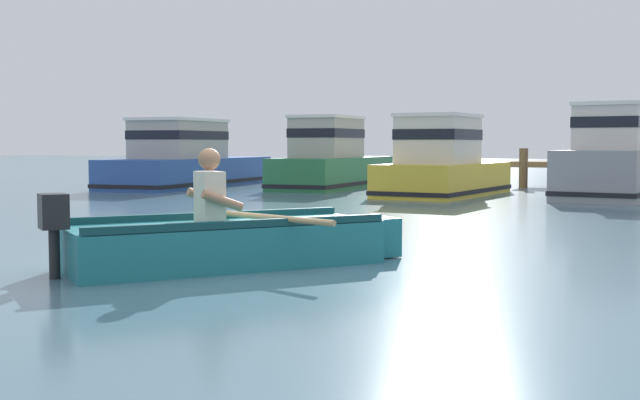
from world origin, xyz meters
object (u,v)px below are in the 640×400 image
Objects in this scene: moored_boat_green at (331,162)px; moored_boat_grey at (618,162)px; rowboat_with_person at (231,241)px; moored_boat_blue at (187,162)px; moored_boat_yellow at (442,166)px.

moored_boat_green is 0.96× the size of moored_boat_grey.
rowboat_with_person is 0.60× the size of moored_boat_green.
moored_boat_yellow is (7.81, -0.96, -0.01)m from moored_boat_blue.
moored_boat_grey is (7.58, -0.98, 0.08)m from moored_boat_green.
moored_boat_grey reaches higher than moored_boat_yellow.
moored_boat_yellow is at bearing -7.03° from moored_boat_blue.
moored_boat_green is at bearing 151.93° from moored_boat_yellow.
moored_boat_grey is at bearing 0.23° from moored_boat_blue.
moored_boat_yellow is at bearing -28.07° from moored_boat_green.
rowboat_with_person is 13.24m from moored_boat_grey.
moored_boat_blue is 1.47× the size of moored_boat_yellow.
moored_boat_yellow is (3.72, -1.99, -0.03)m from moored_boat_green.
moored_boat_blue is 11.67m from moored_boat_grey.
moored_boat_blue is at bearing -179.77° from moored_boat_grey.
moored_boat_yellow is at bearing 95.54° from rowboat_with_person.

